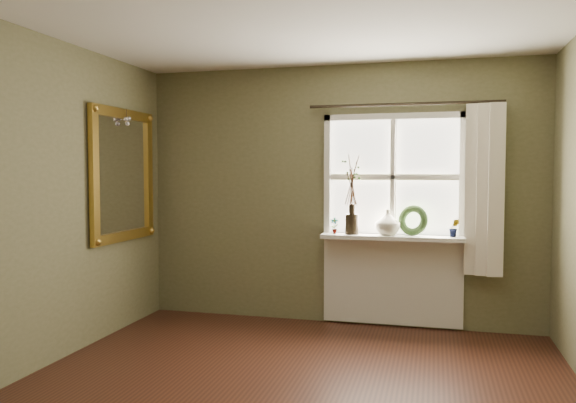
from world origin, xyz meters
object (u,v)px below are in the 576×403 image
(wreath, at_px, (413,224))
(gilt_mirror, at_px, (123,175))
(cream_vase, at_px, (388,222))
(dark_jug, at_px, (352,224))

(wreath, height_order, gilt_mirror, gilt_mirror)
(cream_vase, bearing_deg, dark_jug, 180.00)
(cream_vase, relative_size, wreath, 0.83)
(wreath, distance_m, gilt_mirror, 2.83)
(gilt_mirror, bearing_deg, dark_jug, 16.56)
(dark_jug, xyz_separation_m, cream_vase, (0.35, 0.00, 0.03))
(dark_jug, distance_m, cream_vase, 0.35)
(dark_jug, height_order, wreath, wreath)
(cream_vase, xyz_separation_m, wreath, (0.24, 0.04, -0.01))
(dark_jug, xyz_separation_m, wreath, (0.58, 0.04, 0.01))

